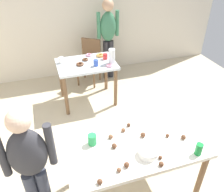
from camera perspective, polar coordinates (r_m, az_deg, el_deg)
wall_back at (r=4.86m, az=-9.65°, el=19.73°), size 6.40×0.10×2.60m
dining_table_near at (r=2.44m, az=5.53°, el=-13.33°), size 1.39×0.73×0.75m
dining_table_far at (r=3.98m, az=-6.21°, el=6.41°), size 0.96×0.69×0.75m
chair_far_table at (r=4.68m, az=-5.46°, el=9.05°), size 0.56×0.56×0.87m
person_girl_near at (r=2.20m, az=-19.22°, el=-15.36°), size 0.45×0.21×1.42m
person_adult_far at (r=4.65m, az=-0.94°, el=15.05°), size 0.46×0.24×1.58m
mixing_bowl at (r=2.27m, az=8.76°, el=-13.53°), size 0.18×0.18×0.07m
soda_can at (r=2.38m, az=20.43°, el=-12.06°), size 0.07×0.07×0.12m
fork_near at (r=2.23m, az=-1.74°, el=-15.24°), size 0.17×0.02×0.01m
cup_near_0 at (r=2.34m, az=-4.84°, el=-10.54°), size 0.09×0.09×0.11m
cake_ball_0 at (r=2.06m, az=-2.99°, el=-20.15°), size 0.05×0.05×0.05m
cake_ball_1 at (r=2.41m, az=-0.32°, el=-9.87°), size 0.05×0.05×0.05m
cake_ball_2 at (r=2.16m, az=3.60°, el=-16.41°), size 0.05×0.05×0.05m
cake_ball_3 at (r=2.49m, az=13.40°, el=-9.38°), size 0.04×0.04×0.04m
cake_ball_4 at (r=2.55m, az=4.09°, el=-7.04°), size 0.04×0.04×0.04m
cake_ball_5 at (r=2.13m, az=1.73°, el=-17.57°), size 0.04×0.04×0.04m
cake_ball_6 at (r=2.21m, az=11.92°, el=-15.95°), size 0.05×0.05×0.05m
cake_ball_7 at (r=2.51m, az=17.04°, el=-9.58°), size 0.05×0.05×0.05m
cake_ball_8 at (r=2.49m, az=2.79°, el=-8.28°), size 0.04×0.04×0.04m
cake_ball_9 at (r=2.45m, az=7.57°, el=-9.37°), size 0.05×0.05×0.05m
cake_ball_10 at (r=2.27m, az=11.71°, el=-14.47°), size 0.04×0.04×0.04m
cake_ball_11 at (r=2.31m, az=0.54°, el=-12.08°), size 0.05×0.05×0.05m
pitcher_far at (r=3.84m, az=-0.05°, el=9.68°), size 0.11×0.11×0.25m
cup_far_0 at (r=4.02m, az=-1.67°, el=9.62°), size 0.08×0.08×0.09m
cup_far_1 at (r=3.97m, az=-12.24°, el=8.58°), size 0.08×0.08×0.10m
cup_far_2 at (r=3.79m, az=-3.97°, el=8.07°), size 0.08×0.08×0.10m
donut_far_0 at (r=4.01m, az=-6.52°, el=8.84°), size 0.11×0.11×0.03m
donut_far_1 at (r=3.85m, az=-7.82°, el=7.71°), size 0.13×0.13×0.04m
donut_far_2 at (r=4.13m, az=-2.94°, el=9.90°), size 0.14×0.14×0.04m
donut_far_3 at (r=3.77m, az=-0.62°, el=7.45°), size 0.11×0.11×0.03m
donut_far_4 at (r=4.17m, az=-5.69°, el=9.94°), size 0.11×0.11×0.03m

